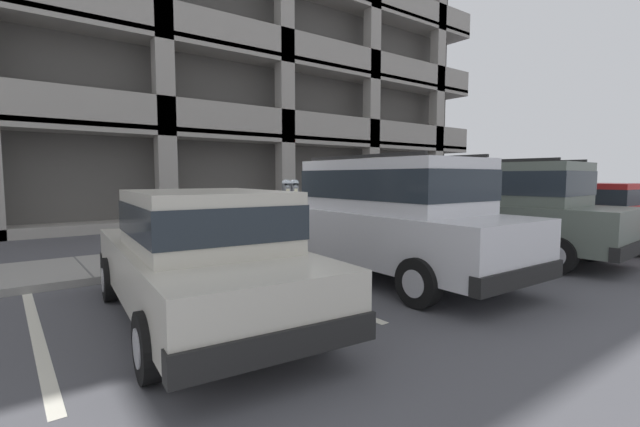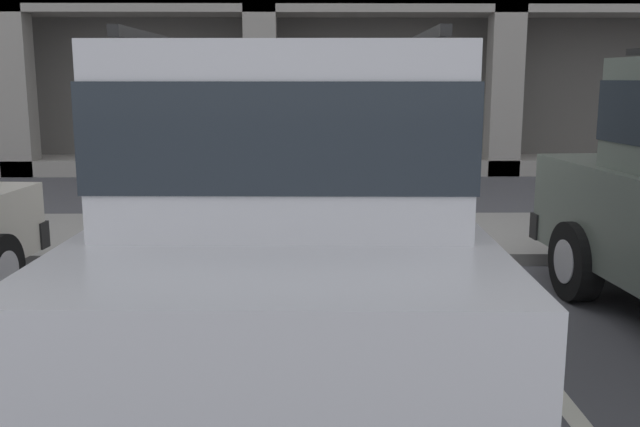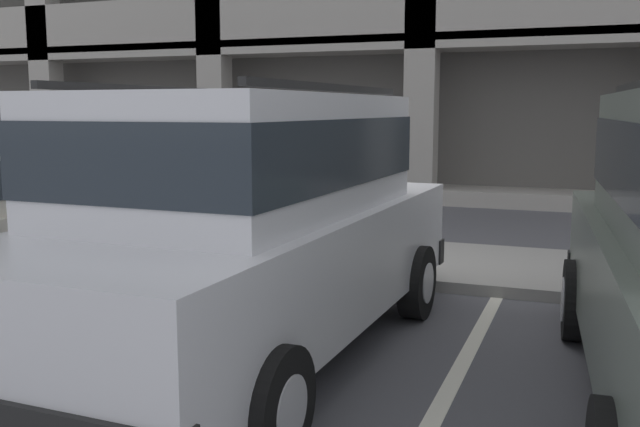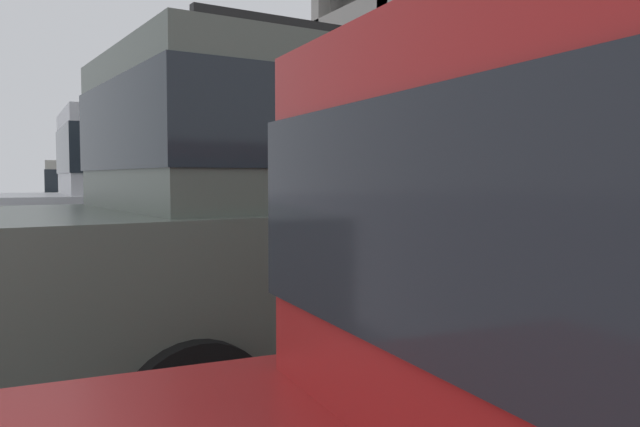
# 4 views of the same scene
# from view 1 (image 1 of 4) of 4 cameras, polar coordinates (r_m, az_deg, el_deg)

# --- Properties ---
(ground_plane) EXTENTS (80.00, 80.00, 0.10)m
(ground_plane) POSITION_cam_1_polar(r_m,az_deg,el_deg) (8.99, -1.45, -6.26)
(ground_plane) COLOR #4C4C51
(sidewalk) EXTENTS (40.00, 2.20, 0.12)m
(sidewalk) POSITION_cam_1_polar(r_m,az_deg,el_deg) (10.04, -5.77, -4.47)
(sidewalk) COLOR gray
(sidewalk) RESTS_ON ground_plane
(parking_stall_lines) EXTENTS (13.11, 4.80, 0.01)m
(parking_stall_lines) POSITION_cam_1_polar(r_m,az_deg,el_deg) (9.04, 12.27, -5.97)
(parking_stall_lines) COLOR silver
(parking_stall_lines) RESTS_ON ground_plane
(silver_suv) EXTENTS (2.10, 4.82, 2.03)m
(silver_suv) POSITION_cam_1_polar(r_m,az_deg,el_deg) (7.23, 9.32, 0.04)
(silver_suv) COLOR silver
(silver_suv) RESTS_ON ground_plane
(red_sedan) EXTENTS (2.10, 4.61, 1.54)m
(red_sedan) POSITION_cam_1_polar(r_m,az_deg,el_deg) (5.18, -15.55, -4.99)
(red_sedan) COLOR beige
(red_sedan) RESTS_ON ground_plane
(dark_hatchback) EXTENTS (2.27, 4.91, 2.03)m
(dark_hatchback) POSITION_cam_1_polar(r_m,az_deg,el_deg) (9.83, 23.13, 0.99)
(dark_hatchback) COLOR #5B665B
(dark_hatchback) RESTS_ON ground_plane
(blue_coupe) EXTENTS (2.04, 4.58, 1.54)m
(blue_coupe) POSITION_cam_1_polar(r_m,az_deg,el_deg) (12.43, 31.81, 0.15)
(blue_coupe) COLOR red
(blue_coupe) RESTS_ON ground_plane
(parking_meter_near) EXTENTS (0.35, 0.12, 1.51)m
(parking_meter_near) POSITION_cam_1_polar(r_m,az_deg,el_deg) (8.99, -3.96, 2.05)
(parking_meter_near) COLOR #47474C
(parking_meter_near) RESTS_ON sidewalk
(parking_meter_far) EXTENTS (0.35, 0.12, 1.43)m
(parking_meter_far) POSITION_cam_1_polar(r_m,az_deg,el_deg) (13.67, 19.49, 2.50)
(parking_meter_far) COLOR #595B60
(parking_meter_far) RESTS_ON sidewalk
(parking_garage) EXTENTS (32.00, 10.00, 16.25)m
(parking_garage) POSITION_cam_1_polar(r_m,az_deg,el_deg) (20.68, -24.87, 20.89)
(parking_garage) COLOR #54514D
(parking_garage) RESTS_ON ground_plane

